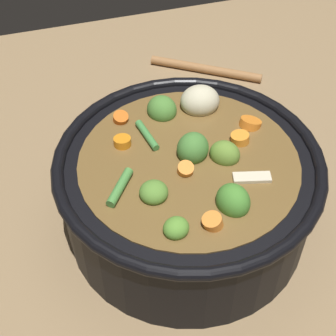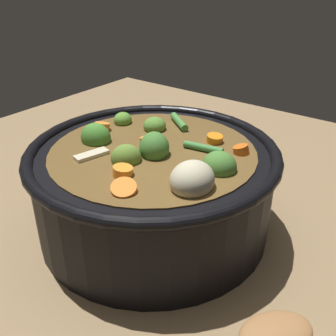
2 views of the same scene
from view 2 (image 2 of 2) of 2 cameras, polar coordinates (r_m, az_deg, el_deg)
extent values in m
plane|color=#8C704C|center=(0.56, -2.01, -8.30)|extent=(1.10, 1.10, 0.00)
cylinder|color=black|center=(0.53, -2.12, -3.25)|extent=(0.31, 0.31, 0.12)
torus|color=black|center=(0.50, -2.23, 2.43)|extent=(0.32, 0.32, 0.02)
cylinder|color=brown|center=(0.52, -2.12, -2.79)|extent=(0.26, 0.26, 0.11)
ellipsoid|color=#4C8335|center=(0.45, 7.47, 0.21)|extent=(0.05, 0.05, 0.04)
ellipsoid|color=#5B9534|center=(0.58, -6.63, 7.02)|extent=(0.04, 0.03, 0.02)
ellipsoid|color=#5A8D35|center=(0.56, -1.97, 6.18)|extent=(0.04, 0.04, 0.02)
ellipsoid|color=olive|center=(0.47, -6.12, 1.46)|extent=(0.05, 0.05, 0.03)
ellipsoid|color=#488136|center=(0.48, -2.01, 2.99)|extent=(0.05, 0.05, 0.04)
ellipsoid|color=#488931|center=(0.53, -10.49, 4.39)|extent=(0.04, 0.05, 0.04)
cylinder|color=orange|center=(0.52, 6.78, 4.02)|extent=(0.02, 0.03, 0.02)
cylinder|color=orange|center=(0.56, -9.63, 5.67)|extent=(0.03, 0.02, 0.02)
cylinder|color=orange|center=(0.44, -6.66, -0.75)|extent=(0.03, 0.03, 0.02)
cylinder|color=orange|center=(0.50, 10.66, 2.41)|extent=(0.02, 0.03, 0.02)
cylinder|color=orange|center=(0.41, -6.45, -3.18)|extent=(0.04, 0.04, 0.02)
cylinder|color=orange|center=(0.51, -2.97, 3.76)|extent=(0.02, 0.02, 0.02)
ellipsoid|color=beige|center=(0.41, 3.55, -1.74)|extent=(0.05, 0.05, 0.04)
cylinder|color=#4B8B3F|center=(0.57, 1.63, 6.77)|extent=(0.04, 0.05, 0.01)
cylinder|color=#458B43|center=(0.49, 5.16, 2.98)|extent=(0.02, 0.05, 0.01)
cube|color=beige|center=(0.49, -11.11, 1.90)|extent=(0.05, 0.03, 0.01)
ellipsoid|color=#A06D40|center=(0.43, 15.50, -22.21)|extent=(0.09, 0.09, 0.02)
camera|label=1|loc=(0.86, -22.10, 40.81)|focal=54.05mm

